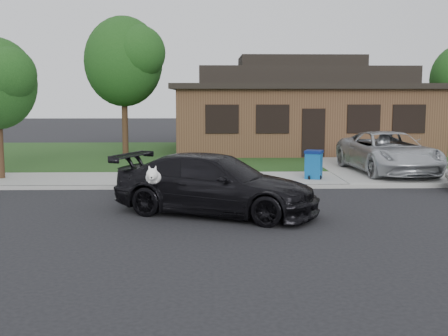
{
  "coord_description": "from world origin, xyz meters",
  "views": [
    {
      "loc": [
        -0.61,
        -13.42,
        2.8
      ],
      "look_at": [
        -0.23,
        -0.1,
        1.1
      ],
      "focal_mm": 45.0,
      "sensor_mm": 36.0,
      "label": 1
    }
  ],
  "objects": [
    {
      "name": "driveway",
      "position": [
        6.0,
        10.0,
        0.07
      ],
      "size": [
        4.5,
        13.0,
        0.14
      ],
      "primitive_type": "cube",
      "color": "gray",
      "rests_on": "ground"
    },
    {
      "name": "recycling_bin",
      "position": [
        2.86,
        4.79,
        0.59
      ],
      "size": [
        0.71,
        0.71,
        0.93
      ],
      "rotation": [
        0.0,
        0.0,
        -0.35
      ],
      "color": "#0C4D8D",
      "rests_on": "sidewalk"
    },
    {
      "name": "ground",
      "position": [
        0.0,
        0.0,
        0.0
      ],
      "size": [
        120.0,
        120.0,
        0.0
      ],
      "primitive_type": "plane",
      "color": "black",
      "rests_on": "ground"
    },
    {
      "name": "house",
      "position": [
        4.0,
        15.0,
        2.13
      ],
      "size": [
        12.6,
        8.6,
        4.65
      ],
      "color": "#422B1C",
      "rests_on": "ground"
    },
    {
      "name": "sidewalk",
      "position": [
        0.0,
        5.0,
        0.06
      ],
      "size": [
        60.0,
        3.0,
        0.12
      ],
      "primitive_type": "cube",
      "color": "gray",
      "rests_on": "ground"
    },
    {
      "name": "sedan",
      "position": [
        -0.44,
        -0.21,
        0.72
      ],
      "size": [
        5.33,
        3.81,
        1.43
      ],
      "rotation": [
        0.0,
        0.0,
        1.16
      ],
      "color": "black",
      "rests_on": "ground"
    },
    {
      "name": "tree_0",
      "position": [
        -4.34,
        12.88,
        4.48
      ],
      "size": [
        3.78,
        3.6,
        6.34
      ],
      "color": "#332114",
      "rests_on": "ground"
    },
    {
      "name": "minivan",
      "position": [
        5.72,
        6.02,
        0.86
      ],
      "size": [
        2.78,
        5.34,
        1.44
      ],
      "primitive_type": "imported",
      "rotation": [
        0.0,
        0.0,
        0.08
      ],
      "color": "#B1B4B8",
      "rests_on": "driveway"
    },
    {
      "name": "lawn",
      "position": [
        0.0,
        13.0,
        0.07
      ],
      "size": [
        60.0,
        13.0,
        0.13
      ],
      "primitive_type": "cube",
      "color": "#193814",
      "rests_on": "ground"
    },
    {
      "name": "curb",
      "position": [
        0.0,
        3.5,
        0.06
      ],
      "size": [
        60.0,
        0.12,
        0.12
      ],
      "primitive_type": "cube",
      "color": "gray",
      "rests_on": "ground"
    }
  ]
}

